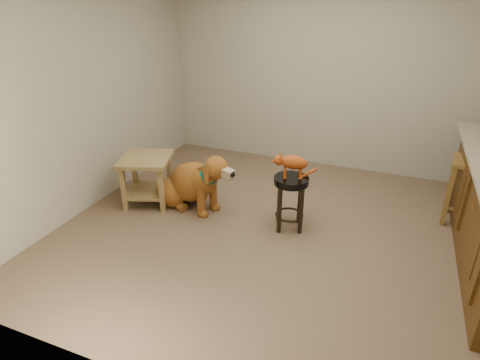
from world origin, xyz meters
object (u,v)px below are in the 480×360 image
at_px(padded_stool, 291,192).
at_px(tabby_kitten, 291,163).
at_px(wood_stool, 466,191).
at_px(side_table, 147,173).
at_px(golden_retriever, 192,183).

bearing_deg(padded_stool, tabby_kitten, -167.89).
bearing_deg(wood_stool, tabby_kitten, -154.93).
xyz_separation_m(wood_stool, side_table, (-3.38, -0.87, 0.01)).
relative_size(side_table, golden_retriever, 0.61).
height_order(wood_stool, side_table, wood_stool).
xyz_separation_m(wood_stool, golden_retriever, (-2.86, -0.76, -0.08)).
bearing_deg(tabby_kitten, side_table, 164.82).
distance_m(golden_retriever, tabby_kitten, 1.25).
xyz_separation_m(side_table, tabby_kitten, (1.68, 0.08, 0.36)).
relative_size(padded_stool, golden_retriever, 0.50).
distance_m(wood_stool, side_table, 3.49).
relative_size(wood_stool, golden_retriever, 0.62).
xyz_separation_m(side_table, golden_retriever, (0.52, 0.12, -0.09)).
bearing_deg(wood_stool, padded_stool, -154.85).
distance_m(padded_stool, side_table, 1.69).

